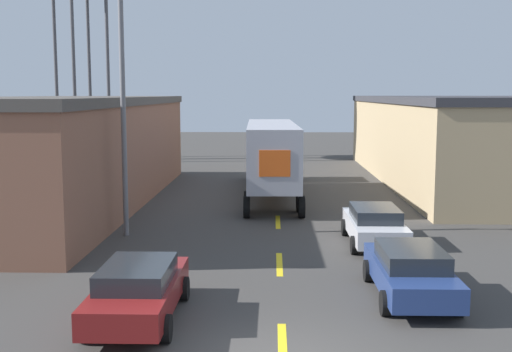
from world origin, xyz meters
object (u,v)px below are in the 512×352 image
Objects in this scene: semi_truck at (271,152)px; parked_car_right_mid at (374,224)px; street_lamp at (129,97)px; parked_car_left_near at (138,290)px; parked_car_right_near at (410,271)px.

semi_truck is 3.10× the size of parked_car_right_mid.
street_lamp is (-9.23, 1.34, 4.61)m from parked_car_right_mid.
street_lamp reaches higher than parked_car_left_near.
semi_truck is at bearing 61.79° from street_lamp.
semi_truck is 18.08m from parked_car_right_near.
street_lamp is (-2.23, 9.40, 4.61)m from parked_car_left_near.
parked_car_right_near is 6.18m from parked_car_right_mid.
parked_car_right_mid is (7.00, 8.06, 0.00)m from parked_car_left_near.
parked_car_right_mid is (0.00, 6.18, 0.00)m from parked_car_right_near.
parked_car_right_mid is at bearing 90.00° from parked_car_right_near.
parked_car_right_mid is at bearing -8.29° from street_lamp.
street_lamp is (-5.40, -10.07, 2.97)m from semi_truck.
parked_car_left_near is at bearing -130.96° from parked_car_right_mid.
parked_car_right_near is 1.00× the size of parked_car_left_near.
parked_car_right_near is at bearing -79.19° from semi_truck.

